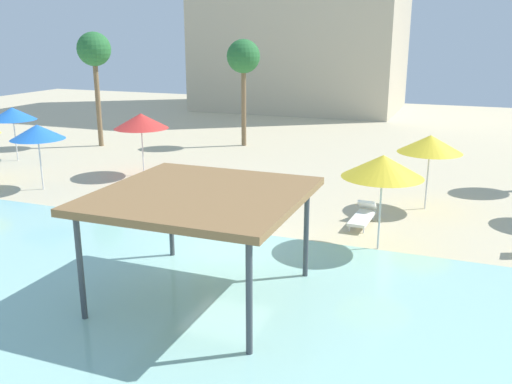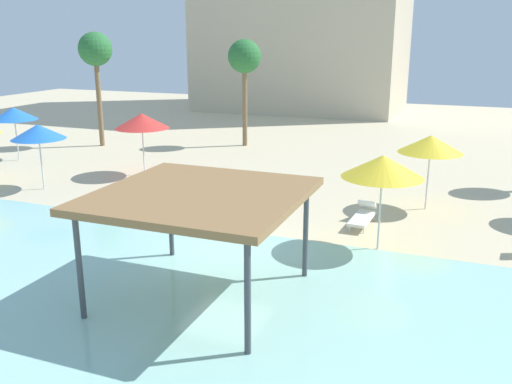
{
  "view_description": "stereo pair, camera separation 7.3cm",
  "coord_description": "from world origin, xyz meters",
  "px_view_note": "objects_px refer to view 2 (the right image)",
  "views": [
    {
      "loc": [
        6.6,
        -14.49,
        6.33
      ],
      "look_at": [
        0.25,
        2.0,
        1.3
      ],
      "focal_mm": 39.02,
      "sensor_mm": 36.0,
      "label": 1
    },
    {
      "loc": [
        6.67,
        -14.47,
        6.33
      ],
      "look_at": [
        0.25,
        2.0,
        1.3
      ],
      "focal_mm": 39.02,
      "sensor_mm": 36.0,
      "label": 2
    }
  ],
  "objects_px": {
    "beach_umbrella_blue_6": "(38,132)",
    "palm_tree_0": "(95,52)",
    "beach_umbrella_red_4": "(142,121)",
    "beach_umbrella_yellow_0": "(383,166)",
    "beach_umbrella_yellow_3": "(431,144)",
    "shade_pavilion": "(200,198)",
    "beach_umbrella_blue_2": "(14,114)",
    "lounge_chair_3": "(235,201)",
    "palm_tree_2": "(245,59)",
    "lounge_chair_0": "(363,215)"
  },
  "relations": [
    {
      "from": "beach_umbrella_blue_6",
      "to": "palm_tree_0",
      "type": "bearing_deg",
      "value": 111.68
    },
    {
      "from": "beach_umbrella_red_4",
      "to": "palm_tree_0",
      "type": "height_order",
      "value": "palm_tree_0"
    },
    {
      "from": "beach_umbrella_yellow_0",
      "to": "beach_umbrella_yellow_3",
      "type": "distance_m",
      "value": 4.85
    },
    {
      "from": "shade_pavilion",
      "to": "beach_umbrella_blue_6",
      "type": "bearing_deg",
      "value": 148.7
    },
    {
      "from": "beach_umbrella_blue_2",
      "to": "lounge_chair_3",
      "type": "xyz_separation_m",
      "value": [
        13.83,
        -3.65,
        -2.1
      ]
    },
    {
      "from": "lounge_chair_3",
      "to": "palm_tree_2",
      "type": "xyz_separation_m",
      "value": [
        -4.4,
        11.65,
        4.65
      ]
    },
    {
      "from": "beach_umbrella_yellow_0",
      "to": "palm_tree_0",
      "type": "relative_size",
      "value": 0.45
    },
    {
      "from": "shade_pavilion",
      "to": "beach_umbrella_blue_2",
      "type": "height_order",
      "value": "beach_umbrella_blue_2"
    },
    {
      "from": "beach_umbrella_red_4",
      "to": "lounge_chair_0",
      "type": "bearing_deg",
      "value": -16.8
    },
    {
      "from": "beach_umbrella_yellow_0",
      "to": "lounge_chair_3",
      "type": "xyz_separation_m",
      "value": [
        -5.65,
        2.08,
        -2.27
      ]
    },
    {
      "from": "lounge_chair_0",
      "to": "lounge_chair_3",
      "type": "height_order",
      "value": "same"
    },
    {
      "from": "beach_umbrella_yellow_0",
      "to": "beach_umbrella_yellow_3",
      "type": "xyz_separation_m",
      "value": [
        0.99,
        4.75,
        -0.12
      ]
    },
    {
      "from": "beach_umbrella_blue_2",
      "to": "palm_tree_0",
      "type": "xyz_separation_m",
      "value": [
        1.62,
        4.89,
        2.93
      ]
    },
    {
      "from": "beach_umbrella_yellow_0",
      "to": "beach_umbrella_blue_6",
      "type": "height_order",
      "value": "beach_umbrella_yellow_0"
    },
    {
      "from": "beach_umbrella_blue_2",
      "to": "beach_umbrella_red_4",
      "type": "distance_m",
      "value": 7.81
    },
    {
      "from": "beach_umbrella_blue_6",
      "to": "lounge_chair_3",
      "type": "relative_size",
      "value": 1.43
    },
    {
      "from": "beach_umbrella_blue_6",
      "to": "palm_tree_2",
      "type": "height_order",
      "value": "palm_tree_2"
    },
    {
      "from": "palm_tree_0",
      "to": "beach_umbrella_yellow_0",
      "type": "bearing_deg",
      "value": -30.76
    },
    {
      "from": "palm_tree_2",
      "to": "beach_umbrella_blue_2",
      "type": "bearing_deg",
      "value": -139.69
    },
    {
      "from": "beach_umbrella_yellow_0",
      "to": "beach_umbrella_yellow_3",
      "type": "relative_size",
      "value": 1.05
    },
    {
      "from": "beach_umbrella_blue_2",
      "to": "lounge_chair_0",
      "type": "xyz_separation_m",
      "value": [
        18.62,
        -3.6,
        -2.1
      ]
    },
    {
      "from": "lounge_chair_3",
      "to": "beach_umbrella_blue_2",
      "type": "bearing_deg",
      "value": -100.81
    },
    {
      "from": "palm_tree_2",
      "to": "shade_pavilion",
      "type": "bearing_deg",
      "value": -70.66
    },
    {
      "from": "beach_umbrella_blue_6",
      "to": "lounge_chair_3",
      "type": "height_order",
      "value": "beach_umbrella_blue_6"
    },
    {
      "from": "beach_umbrella_yellow_3",
      "to": "beach_umbrella_yellow_0",
      "type": "bearing_deg",
      "value": -101.79
    },
    {
      "from": "shade_pavilion",
      "to": "lounge_chair_0",
      "type": "xyz_separation_m",
      "value": [
        2.68,
        6.94,
        -2.25
      ]
    },
    {
      "from": "shade_pavilion",
      "to": "beach_umbrella_yellow_0",
      "type": "bearing_deg",
      "value": 53.59
    },
    {
      "from": "lounge_chair_0",
      "to": "beach_umbrella_blue_6",
      "type": "bearing_deg",
      "value": -85.55
    },
    {
      "from": "beach_umbrella_blue_2",
      "to": "beach_umbrella_yellow_3",
      "type": "height_order",
      "value": "beach_umbrella_yellow_3"
    },
    {
      "from": "beach_umbrella_red_4",
      "to": "palm_tree_2",
      "type": "bearing_deg",
      "value": 78.97
    },
    {
      "from": "shade_pavilion",
      "to": "beach_umbrella_blue_2",
      "type": "bearing_deg",
      "value": 146.52
    },
    {
      "from": "beach_umbrella_blue_2",
      "to": "beach_umbrella_red_4",
      "type": "xyz_separation_m",
      "value": [
        7.81,
        -0.33,
        0.1
      ]
    },
    {
      "from": "lounge_chair_0",
      "to": "lounge_chair_3",
      "type": "distance_m",
      "value": 4.79
    },
    {
      "from": "beach_umbrella_blue_6",
      "to": "lounge_chair_0",
      "type": "bearing_deg",
      "value": 1.64
    },
    {
      "from": "beach_umbrella_yellow_0",
      "to": "lounge_chair_3",
      "type": "relative_size",
      "value": 1.52
    },
    {
      "from": "beach_umbrella_blue_2",
      "to": "palm_tree_2",
      "type": "relative_size",
      "value": 0.45
    },
    {
      "from": "beach_umbrella_yellow_0",
      "to": "beach_umbrella_red_4",
      "type": "relative_size",
      "value": 1.02
    },
    {
      "from": "palm_tree_0",
      "to": "palm_tree_2",
      "type": "distance_m",
      "value": 8.41
    },
    {
      "from": "beach_umbrella_blue_6",
      "to": "lounge_chair_0",
      "type": "distance_m",
      "value": 13.64
    },
    {
      "from": "beach_umbrella_blue_2",
      "to": "lounge_chair_3",
      "type": "distance_m",
      "value": 14.46
    },
    {
      "from": "beach_umbrella_yellow_3",
      "to": "palm_tree_2",
      "type": "bearing_deg",
      "value": 140.85
    },
    {
      "from": "beach_umbrella_blue_2",
      "to": "palm_tree_0",
      "type": "distance_m",
      "value": 5.92
    },
    {
      "from": "beach_umbrella_blue_2",
      "to": "palm_tree_2",
      "type": "height_order",
      "value": "palm_tree_2"
    },
    {
      "from": "beach_umbrella_blue_2",
      "to": "lounge_chair_0",
      "type": "distance_m",
      "value": 19.08
    },
    {
      "from": "shade_pavilion",
      "to": "beach_umbrella_red_4",
      "type": "xyz_separation_m",
      "value": [
        -8.13,
        10.21,
        -0.05
      ]
    },
    {
      "from": "lounge_chair_0",
      "to": "palm_tree_2",
      "type": "distance_m",
      "value": 15.51
    },
    {
      "from": "beach_umbrella_blue_6",
      "to": "beach_umbrella_red_4",
      "type": "bearing_deg",
      "value": 53.96
    },
    {
      "from": "shade_pavilion",
      "to": "lounge_chair_3",
      "type": "relative_size",
      "value": 2.47
    },
    {
      "from": "beach_umbrella_yellow_0",
      "to": "beach_umbrella_red_4",
      "type": "height_order",
      "value": "beach_umbrella_yellow_0"
    },
    {
      "from": "beach_umbrella_yellow_0",
      "to": "beach_umbrella_blue_2",
      "type": "bearing_deg",
      "value": 163.58
    }
  ]
}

